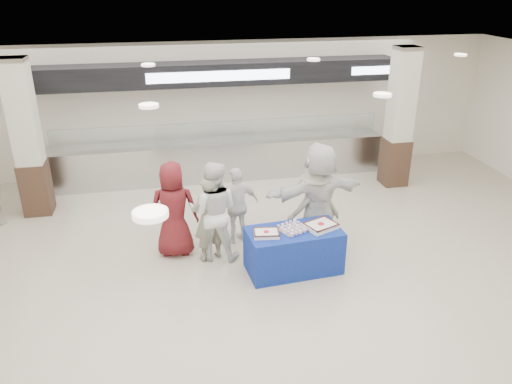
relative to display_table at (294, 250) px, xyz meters
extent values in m
plane|color=beige|center=(-0.65, -0.96, -0.38)|extent=(14.00, 14.00, 0.00)
cube|color=#B6B9BD|center=(-0.65, 4.44, 0.08)|extent=(8.00, 0.80, 0.90)
cube|color=#B6B9BD|center=(-0.65, 4.44, 0.55)|extent=(8.00, 0.85, 0.04)
cube|color=white|center=(-0.65, 4.14, 0.88)|extent=(7.60, 0.02, 0.50)
cube|color=black|center=(-0.65, 4.44, 2.17)|extent=(8.40, 0.70, 0.50)
cube|color=white|center=(-0.65, 4.08, 2.17)|extent=(3.20, 0.03, 0.22)
cube|color=white|center=(3.15, 4.08, 2.17)|extent=(1.40, 0.03, 0.18)
cube|color=#342117|center=(-4.65, 3.24, 0.18)|extent=(0.55, 0.55, 1.10)
cube|color=beige|center=(-4.65, 3.24, 1.78)|extent=(0.50, 0.50, 2.10)
cube|color=#342117|center=(3.35, 3.24, 0.18)|extent=(0.55, 0.55, 1.10)
cube|color=beige|center=(3.35, 3.24, 1.78)|extent=(0.50, 0.50, 2.10)
cube|color=navy|center=(0.00, 0.00, 0.00)|extent=(1.61, 0.90, 0.75)
cube|color=white|center=(-0.49, -0.07, 0.41)|extent=(0.45, 0.37, 0.06)
cube|color=#472114|center=(-0.49, -0.07, 0.45)|extent=(0.45, 0.37, 0.02)
cylinder|color=red|center=(-0.49, -0.07, 0.44)|extent=(0.10, 0.10, 0.01)
cube|color=white|center=(0.45, 0.00, 0.41)|extent=(0.60, 0.54, 0.08)
cube|color=#472114|center=(0.45, 0.00, 0.46)|extent=(0.60, 0.54, 0.02)
cylinder|color=red|center=(0.45, 0.00, 0.46)|extent=(0.14, 0.14, 0.01)
cube|color=#B6B6BB|center=(-0.01, 0.01, 0.38)|extent=(0.53, 0.48, 0.02)
imported|color=maroon|center=(-1.91, 0.95, 0.49)|extent=(0.90, 0.63, 1.73)
imported|color=slate|center=(-1.35, 0.64, 0.41)|extent=(0.67, 0.55, 1.57)
imported|color=white|center=(-1.25, 0.69, 0.52)|extent=(1.02, 0.88, 1.79)
imported|color=white|center=(-0.76, 1.18, 0.36)|extent=(0.93, 0.61, 1.46)
imported|color=slate|center=(0.56, 0.71, 0.40)|extent=(1.03, 0.62, 1.55)
imported|color=white|center=(0.62, 0.70, 0.62)|extent=(1.92, 0.86, 2.00)
camera|label=1|loc=(-2.05, -6.99, 4.24)|focal=35.00mm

